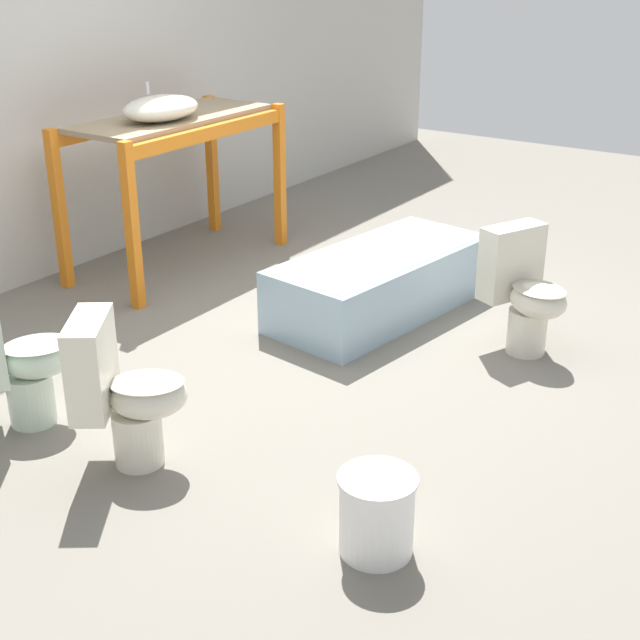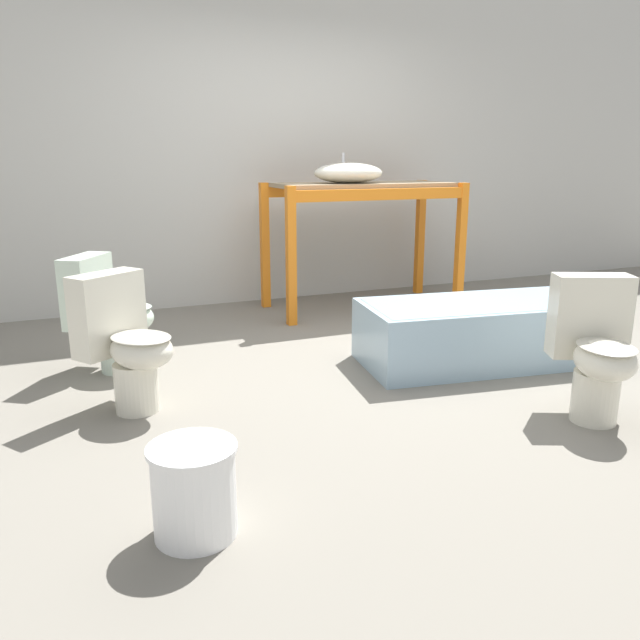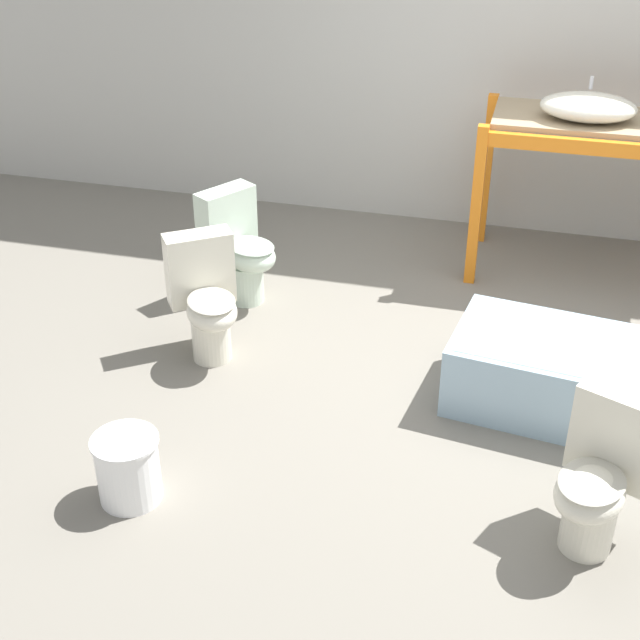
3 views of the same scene
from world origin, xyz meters
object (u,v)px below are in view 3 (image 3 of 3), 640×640
toilet_near (207,299)px  sink_basin (588,107)px  toilet_extra (601,475)px  bucket_white (128,467)px  bathtub_main (601,378)px  toilet_far (240,247)px

toilet_near → sink_basin: bearing=2.8°
toilet_near → toilet_extra: same height
toilet_extra → bucket_white: (-2.09, -0.26, -0.19)m
bathtub_main → toilet_extra: toilet_extra is taller
sink_basin → toilet_near: 2.67m
toilet_extra → bathtub_main: bearing=112.3°
toilet_near → bucket_white: (0.09, -1.28, -0.19)m
bathtub_main → toilet_near: toilet_near is taller
bathtub_main → toilet_near: bearing=-173.6°
sink_basin → bathtub_main: sink_basin is taller
toilet_far → toilet_extra: same height
sink_basin → toilet_near: size_ratio=0.82×
toilet_near → bucket_white: bearing=-121.4°
bucket_white → toilet_far: bearing=93.7°
toilet_extra → bucket_white: toilet_extra is taller
bucket_white → sink_basin: bearing=56.1°
toilet_far → toilet_extra: 2.80m
sink_basin → toilet_near: sink_basin is taller
toilet_near → bathtub_main: bearing=-36.6°
toilet_near → toilet_far: size_ratio=1.00×
bucket_white → toilet_near: bearing=93.9°
toilet_extra → bucket_white: bearing=-149.0°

